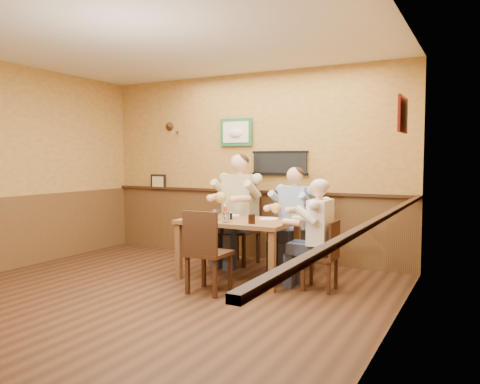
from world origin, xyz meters
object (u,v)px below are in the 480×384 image
(chair_back_left, at_px, (240,229))
(chair_back_right, at_px, (296,238))
(diner_tan_shirt, at_px, (240,215))
(water_glass_left, at_px, (216,215))
(hot_sauce_bottle, at_px, (225,212))
(cola_tumbler, at_px, (252,219))
(chair_near_side, at_px, (209,251))
(chair_right_end, at_px, (320,255))
(diner_white_elder, at_px, (320,240))
(dining_table, at_px, (238,227))
(pepper_shaker, at_px, (231,216))
(diner_blue_polo, at_px, (296,224))
(water_glass_mid, at_px, (226,217))
(salt_shaker, at_px, (231,216))

(chair_back_left, distance_m, chair_back_right, 0.85)
(diner_tan_shirt, relative_size, water_glass_left, 10.95)
(water_glass_left, distance_m, hot_sauce_bottle, 0.15)
(chair_back_right, relative_size, cola_tumbler, 8.01)
(chair_back_right, xyz_separation_m, water_glass_left, (-0.71, -0.91, 0.37))
(cola_tumbler, bearing_deg, chair_back_left, 124.10)
(chair_near_side, relative_size, hot_sauce_bottle, 5.35)
(chair_back_left, relative_size, chair_right_end, 1.23)
(chair_right_end, relative_size, chair_near_side, 0.86)
(hot_sauce_bottle, bearing_deg, diner_white_elder, 0.01)
(dining_table, xyz_separation_m, chair_right_end, (1.08, -0.03, -0.26))
(diner_tan_shirt, bearing_deg, diner_white_elder, -21.94)
(diner_tan_shirt, xyz_separation_m, hot_sauce_bottle, (0.19, -0.77, 0.13))
(chair_near_side, bearing_deg, diner_white_elder, -148.81)
(diner_white_elder, distance_m, pepper_shaker, 1.17)
(chair_back_left, height_order, diner_blue_polo, diner_blue_polo)
(water_glass_mid, distance_m, salt_shaker, 0.33)
(chair_back_right, distance_m, pepper_shaker, 1.04)
(chair_right_end, relative_size, pepper_shaker, 9.83)
(dining_table, xyz_separation_m, pepper_shaker, (-0.07, -0.06, 0.13))
(cola_tumbler, bearing_deg, pepper_shaker, 151.85)
(cola_tumbler, bearing_deg, diner_tan_shirt, 124.10)
(chair_back_left, distance_m, diner_white_elder, 1.64)
(chair_right_end, xyz_separation_m, salt_shaker, (-1.19, 0.02, 0.39))
(water_glass_mid, xyz_separation_m, hot_sauce_bottle, (-0.18, 0.29, 0.03))
(chair_back_left, bearing_deg, diner_tan_shirt, 0.00)
(chair_back_left, relative_size, diner_blue_polo, 0.79)
(water_glass_left, xyz_separation_m, water_glass_mid, (0.23, -0.15, -0.00))
(chair_right_end, height_order, diner_white_elder, diner_white_elder)
(diner_white_elder, relative_size, water_glass_left, 8.88)
(water_glass_mid, bearing_deg, water_glass_left, 146.94)
(chair_back_right, relative_size, chair_near_side, 0.94)
(cola_tumbler, relative_size, salt_shaker, 1.31)
(diner_tan_shirt, distance_m, diner_blue_polo, 0.85)
(chair_right_end, distance_m, water_glass_mid, 1.19)
(diner_blue_polo, distance_m, water_glass_left, 1.17)
(chair_back_left, bearing_deg, chair_near_side, -69.63)
(water_glass_left, height_order, water_glass_mid, water_glass_left)
(salt_shaker, bearing_deg, chair_near_side, -81.06)
(chair_back_left, relative_size, hot_sauce_bottle, 5.65)
(cola_tumbler, xyz_separation_m, hot_sauce_bottle, (-0.50, 0.24, 0.03))
(diner_white_elder, bearing_deg, dining_table, -91.87)
(cola_tumbler, xyz_separation_m, pepper_shaker, (-0.39, 0.21, -0.01))
(diner_white_elder, height_order, cola_tumbler, diner_white_elder)
(diner_blue_polo, distance_m, cola_tumbler, 1.04)
(dining_table, height_order, diner_white_elder, diner_white_elder)
(salt_shaker, bearing_deg, dining_table, 2.53)
(hot_sauce_bottle, bearing_deg, salt_shaker, 17.95)
(chair_back_left, height_order, chair_near_side, chair_back_left)
(diner_tan_shirt, xyz_separation_m, diner_white_elder, (1.44, -0.77, -0.13))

